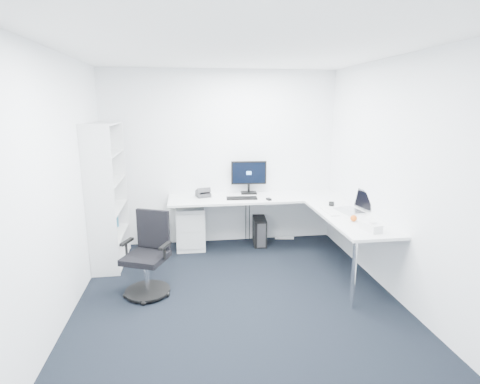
{
  "coord_description": "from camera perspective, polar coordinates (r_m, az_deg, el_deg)",
  "views": [
    {
      "loc": [
        -0.53,
        -3.7,
        2.17
      ],
      "look_at": [
        0.15,
        1.05,
        1.05
      ],
      "focal_mm": 28.0,
      "sensor_mm": 36.0,
      "label": 1
    }
  ],
  "objects": [
    {
      "name": "ground",
      "position": [
        4.32,
        -0.01,
        -17.0
      ],
      "size": [
        4.2,
        4.2,
        0.0
      ],
      "primitive_type": "plane",
      "color": "black"
    },
    {
      "name": "ceiling",
      "position": [
        3.78,
        -0.01,
        21.2
      ],
      "size": [
        4.2,
        4.2,
        0.0
      ],
      "primitive_type": "plane",
      "color": "white"
    },
    {
      "name": "wall_back",
      "position": [
        5.88,
        -2.9,
        5.11
      ],
      "size": [
        3.6,
        0.02,
        2.7
      ],
      "primitive_type": "cube",
      "color": "white",
      "rests_on": "ground"
    },
    {
      "name": "wall_front",
      "position": [
        1.87,
        9.29,
        -13.01
      ],
      "size": [
        3.6,
        0.02,
        2.7
      ],
      "primitive_type": "cube",
      "color": "white",
      "rests_on": "ground"
    },
    {
      "name": "wall_left",
      "position": [
        4.0,
        -26.47,
        -0.1
      ],
      "size": [
        0.02,
        4.2,
        2.7
      ],
      "primitive_type": "cube",
      "color": "white",
      "rests_on": "ground"
    },
    {
      "name": "wall_right",
      "position": [
        4.45,
        23.62,
        1.4
      ],
      "size": [
        0.02,
        4.2,
        2.7
      ],
      "primitive_type": "cube",
      "color": "white",
      "rests_on": "ground"
    },
    {
      "name": "l_desk",
      "position": [
        5.51,
        3.63,
        -5.63
      ],
      "size": [
        2.75,
        1.54,
        0.8
      ],
      "primitive_type": null,
      "color": "silver",
      "rests_on": "ground"
    },
    {
      "name": "drawer_pedestal",
      "position": [
        5.87,
        -7.54,
        -5.27
      ],
      "size": [
        0.43,
        0.53,
        0.66
      ],
      "primitive_type": "cube",
      "color": "silver",
      "rests_on": "ground"
    },
    {
      "name": "bookshelf",
      "position": [
        5.4,
        -19.62,
        -0.43
      ],
      "size": [
        0.38,
        0.97,
        1.95
      ],
      "primitive_type": null,
      "color": "silver",
      "rests_on": "ground"
    },
    {
      "name": "task_chair",
      "position": [
        4.48,
        -14.21,
        -9.36
      ],
      "size": [
        0.71,
        0.71,
        0.97
      ],
      "primitive_type": null,
      "rotation": [
        0.0,
        0.0,
        -0.4
      ],
      "color": "black",
      "rests_on": "ground"
    },
    {
      "name": "black_pc_tower",
      "position": [
        5.99,
        2.99,
        -5.96
      ],
      "size": [
        0.23,
        0.45,
        0.42
      ],
      "primitive_type": "cube",
      "rotation": [
        0.0,
        0.0,
        -0.09
      ],
      "color": "black",
      "rests_on": "ground"
    },
    {
      "name": "beige_pc_tower",
      "position": [
        5.94,
        -13.12,
        -6.51
      ],
      "size": [
        0.25,
        0.46,
        0.42
      ],
      "primitive_type": "cube",
      "rotation": [
        0.0,
        0.0,
        0.11
      ],
      "color": "beige",
      "rests_on": "ground"
    },
    {
      "name": "power_strip",
      "position": [
        6.3,
        6.78,
        -6.93
      ],
      "size": [
        0.31,
        0.1,
        0.04
      ],
      "primitive_type": "cube",
      "rotation": [
        0.0,
        0.0,
        -0.16
      ],
      "color": "silver",
      "rests_on": "ground"
    },
    {
      "name": "monitor",
      "position": [
        5.87,
        1.36,
        2.3
      ],
      "size": [
        0.56,
        0.22,
        0.53
      ],
      "primitive_type": null,
      "rotation": [
        0.0,
        0.0,
        -0.07
      ],
      "color": "black",
      "rests_on": "l_desk"
    },
    {
      "name": "black_keyboard",
      "position": [
        5.58,
        0.28,
        -0.94
      ],
      "size": [
        0.46,
        0.19,
        0.02
      ],
      "primitive_type": "cube",
      "rotation": [
        0.0,
        0.0,
        -0.07
      ],
      "color": "black",
      "rests_on": "l_desk"
    },
    {
      "name": "mouse",
      "position": [
        5.52,
        4.41,
        -1.1
      ],
      "size": [
        0.07,
        0.1,
        0.03
      ],
      "primitive_type": "cube",
      "rotation": [
        0.0,
        0.0,
        0.21
      ],
      "color": "black",
      "rests_on": "l_desk"
    },
    {
      "name": "desk_phone",
      "position": [
        5.72,
        -5.65,
        -0.02
      ],
      "size": [
        0.24,
        0.24,
        0.14
      ],
      "primitive_type": null,
      "rotation": [
        0.0,
        0.0,
        0.23
      ],
      "color": "#2D2D30",
      "rests_on": "l_desk"
    },
    {
      "name": "laptop",
      "position": [
        5.1,
        16.4,
        -1.42
      ],
      "size": [
        0.44,
        0.43,
        0.27
      ],
      "primitive_type": null,
      "rotation": [
        0.0,
        0.0,
        0.18
      ],
      "color": "#B8BCBF",
      "rests_on": "l_desk"
    },
    {
      "name": "white_keyboard",
      "position": [
        5.03,
        13.47,
        -2.92
      ],
      "size": [
        0.12,
        0.4,
        0.01
      ],
      "primitive_type": "cube",
      "rotation": [
        0.0,
        0.0,
        0.01
      ],
      "color": "silver",
      "rests_on": "l_desk"
    },
    {
      "name": "headphones",
      "position": [
        5.41,
        13.77,
        -1.66
      ],
      "size": [
        0.16,
        0.2,
        0.05
      ],
      "primitive_type": null,
      "rotation": [
        0.0,
        0.0,
        -0.38
      ],
      "color": "black",
      "rests_on": "l_desk"
    },
    {
      "name": "orange_fruit",
      "position": [
        4.7,
        16.93,
        -3.85
      ],
      "size": [
        0.08,
        0.08,
        0.08
      ],
      "primitive_type": "sphere",
      "color": "#CF5512",
      "rests_on": "l_desk"
    },
    {
      "name": "tissue_box",
      "position": [
        4.43,
        19.27,
        -5.02
      ],
      "size": [
        0.19,
        0.27,
        0.09
      ],
      "primitive_type": "cube",
      "rotation": [
        0.0,
        0.0,
        0.23
      ],
      "color": "silver",
      "rests_on": "l_desk"
    }
  ]
}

